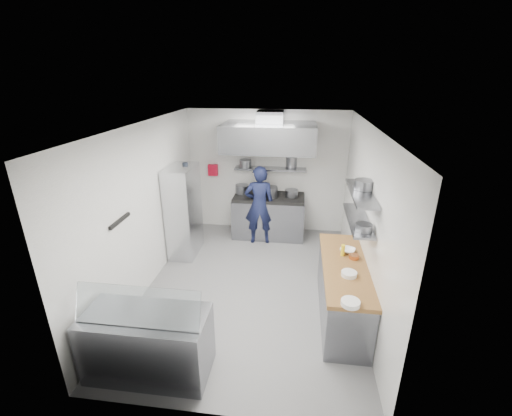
# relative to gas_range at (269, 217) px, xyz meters

# --- Properties ---
(floor) EXTENTS (5.00, 5.00, 0.00)m
(floor) POSITION_rel_gas_range_xyz_m (-0.10, -2.10, -0.45)
(floor) COLOR slate
(floor) RESTS_ON ground
(ceiling) EXTENTS (5.00, 5.00, 0.00)m
(ceiling) POSITION_rel_gas_range_xyz_m (-0.10, -2.10, 2.35)
(ceiling) COLOR silver
(ceiling) RESTS_ON wall_back
(wall_back) EXTENTS (3.60, 2.80, 0.02)m
(wall_back) POSITION_rel_gas_range_xyz_m (-0.10, 0.40, 0.95)
(wall_back) COLOR white
(wall_back) RESTS_ON floor
(wall_front) EXTENTS (3.60, 2.80, 0.02)m
(wall_front) POSITION_rel_gas_range_xyz_m (-0.10, -4.60, 0.95)
(wall_front) COLOR white
(wall_front) RESTS_ON floor
(wall_left) EXTENTS (2.80, 5.00, 0.02)m
(wall_left) POSITION_rel_gas_range_xyz_m (-1.90, -2.10, 0.95)
(wall_left) COLOR white
(wall_left) RESTS_ON floor
(wall_right) EXTENTS (2.80, 5.00, 0.02)m
(wall_right) POSITION_rel_gas_range_xyz_m (1.70, -2.10, 0.95)
(wall_right) COLOR white
(wall_right) RESTS_ON floor
(gas_range) EXTENTS (1.60, 0.80, 0.90)m
(gas_range) POSITION_rel_gas_range_xyz_m (0.00, 0.00, 0.00)
(gas_range) COLOR gray
(gas_range) RESTS_ON floor
(cooktop) EXTENTS (1.57, 0.78, 0.06)m
(cooktop) POSITION_rel_gas_range_xyz_m (0.00, 0.00, 0.48)
(cooktop) COLOR black
(cooktop) RESTS_ON gas_range
(stock_pot_left) EXTENTS (0.30, 0.30, 0.20)m
(stock_pot_left) POSITION_rel_gas_range_xyz_m (-0.63, 0.11, 0.61)
(stock_pot_left) COLOR slate
(stock_pot_left) RESTS_ON cooktop
(stock_pot_mid) EXTENTS (0.30, 0.30, 0.24)m
(stock_pot_mid) POSITION_rel_gas_range_xyz_m (0.04, -0.06, 0.63)
(stock_pot_mid) COLOR slate
(stock_pot_mid) RESTS_ON cooktop
(stock_pot_right) EXTENTS (0.29, 0.29, 0.16)m
(stock_pot_right) POSITION_rel_gas_range_xyz_m (0.50, 0.02, 0.59)
(stock_pot_right) COLOR slate
(stock_pot_right) RESTS_ON cooktop
(over_range_shelf) EXTENTS (1.60, 0.30, 0.04)m
(over_range_shelf) POSITION_rel_gas_range_xyz_m (0.00, 0.24, 1.07)
(over_range_shelf) COLOR gray
(over_range_shelf) RESTS_ON wall_back
(shelf_pot_a) EXTENTS (0.26, 0.26, 0.18)m
(shelf_pot_a) POSITION_rel_gas_range_xyz_m (-0.56, 0.21, 1.18)
(shelf_pot_a) COLOR slate
(shelf_pot_a) RESTS_ON over_range_shelf
(shelf_pot_b) EXTENTS (0.28, 0.28, 0.22)m
(shelf_pot_b) POSITION_rel_gas_range_xyz_m (0.46, 0.47, 1.20)
(shelf_pot_b) COLOR slate
(shelf_pot_b) RESTS_ON over_range_shelf
(extractor_hood) EXTENTS (1.90, 1.15, 0.55)m
(extractor_hood) POSITION_rel_gas_range_xyz_m (0.00, -0.18, 1.85)
(extractor_hood) COLOR gray
(extractor_hood) RESTS_ON wall_back
(hood_duct) EXTENTS (0.55, 0.55, 0.24)m
(hood_duct) POSITION_rel_gas_range_xyz_m (0.00, 0.05, 2.23)
(hood_duct) COLOR slate
(hood_duct) RESTS_ON extractor_hood
(red_firebox) EXTENTS (0.22, 0.10, 0.26)m
(red_firebox) POSITION_rel_gas_range_xyz_m (-1.35, 0.34, 0.97)
(red_firebox) COLOR red
(red_firebox) RESTS_ON wall_back
(chef) EXTENTS (0.69, 0.51, 1.74)m
(chef) POSITION_rel_gas_range_xyz_m (-0.17, -0.38, 0.42)
(chef) COLOR #121736
(chef) RESTS_ON floor
(wire_rack) EXTENTS (0.50, 0.90, 1.85)m
(wire_rack) POSITION_rel_gas_range_xyz_m (-1.63, -1.05, 0.48)
(wire_rack) COLOR silver
(wire_rack) RESTS_ON floor
(rack_bin_a) EXTENTS (0.16, 0.20, 0.18)m
(rack_bin_a) POSITION_rel_gas_range_xyz_m (-1.63, -1.07, 0.35)
(rack_bin_a) COLOR white
(rack_bin_a) RESTS_ON wire_rack
(rack_bin_b) EXTENTS (0.13, 0.16, 0.14)m
(rack_bin_b) POSITION_rel_gas_range_xyz_m (-1.63, -0.73, 0.85)
(rack_bin_b) COLOR yellow
(rack_bin_b) RESTS_ON wire_rack
(rack_jar) EXTENTS (0.11, 0.11, 0.18)m
(rack_jar) POSITION_rel_gas_range_xyz_m (-1.58, -0.89, 1.35)
(rack_jar) COLOR black
(rack_jar) RESTS_ON wire_rack
(knife_strip) EXTENTS (0.04, 0.55, 0.05)m
(knife_strip) POSITION_rel_gas_range_xyz_m (-1.88, -3.00, 1.10)
(knife_strip) COLOR black
(knife_strip) RESTS_ON wall_left
(prep_counter_base) EXTENTS (0.62, 2.00, 0.84)m
(prep_counter_base) POSITION_rel_gas_range_xyz_m (1.38, -2.70, -0.03)
(prep_counter_base) COLOR gray
(prep_counter_base) RESTS_ON floor
(prep_counter_top) EXTENTS (0.65, 2.04, 0.06)m
(prep_counter_top) POSITION_rel_gas_range_xyz_m (1.38, -2.70, 0.42)
(prep_counter_top) COLOR brown
(prep_counter_top) RESTS_ON prep_counter_base
(plate_stack_a) EXTENTS (0.23, 0.23, 0.06)m
(plate_stack_a) POSITION_rel_gas_range_xyz_m (1.33, -3.66, 0.48)
(plate_stack_a) COLOR white
(plate_stack_a) RESTS_ON prep_counter_top
(plate_stack_b) EXTENTS (0.22, 0.22, 0.06)m
(plate_stack_b) POSITION_rel_gas_range_xyz_m (1.40, -3.00, 0.48)
(plate_stack_b) COLOR white
(plate_stack_b) RESTS_ON prep_counter_top
(copper_pan) EXTENTS (0.15, 0.15, 0.06)m
(copper_pan) POSITION_rel_gas_range_xyz_m (1.53, -2.50, 0.48)
(copper_pan) COLOR #CF723A
(copper_pan) RESTS_ON prep_counter_top
(squeeze_bottle) EXTENTS (0.06, 0.06, 0.18)m
(squeeze_bottle) POSITION_rel_gas_range_xyz_m (1.37, -2.43, 0.54)
(squeeze_bottle) COLOR yellow
(squeeze_bottle) RESTS_ON prep_counter_top
(mixing_bowl) EXTENTS (0.30, 0.30, 0.06)m
(mixing_bowl) POSITION_rel_gas_range_xyz_m (1.46, -2.30, 0.48)
(mixing_bowl) COLOR white
(mixing_bowl) RESTS_ON prep_counter_top
(wall_shelf_lower) EXTENTS (0.30, 1.30, 0.04)m
(wall_shelf_lower) POSITION_rel_gas_range_xyz_m (1.54, -2.40, 1.05)
(wall_shelf_lower) COLOR gray
(wall_shelf_lower) RESTS_ON wall_right
(wall_shelf_upper) EXTENTS (0.30, 1.30, 0.04)m
(wall_shelf_upper) POSITION_rel_gas_range_xyz_m (1.54, -2.40, 1.47)
(wall_shelf_upper) COLOR gray
(wall_shelf_upper) RESTS_ON wall_right
(shelf_pot_c) EXTENTS (0.22, 0.22, 0.10)m
(shelf_pot_c) POSITION_rel_gas_range_xyz_m (1.55, -2.83, 1.12)
(shelf_pot_c) COLOR slate
(shelf_pot_c) RESTS_ON wall_shelf_lower
(shelf_pot_d) EXTENTS (0.28, 0.28, 0.14)m
(shelf_pot_d) POSITION_rel_gas_range_xyz_m (1.59, -2.29, 1.56)
(shelf_pot_d) COLOR slate
(shelf_pot_d) RESTS_ON wall_shelf_upper
(display_case) EXTENTS (1.50, 0.70, 0.85)m
(display_case) POSITION_rel_gas_range_xyz_m (-1.10, -4.10, -0.03)
(display_case) COLOR gray
(display_case) RESTS_ON floor
(display_glass) EXTENTS (1.47, 0.19, 0.42)m
(display_glass) POSITION_rel_gas_range_xyz_m (-1.10, -4.22, 0.62)
(display_glass) COLOR silver
(display_glass) RESTS_ON display_case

